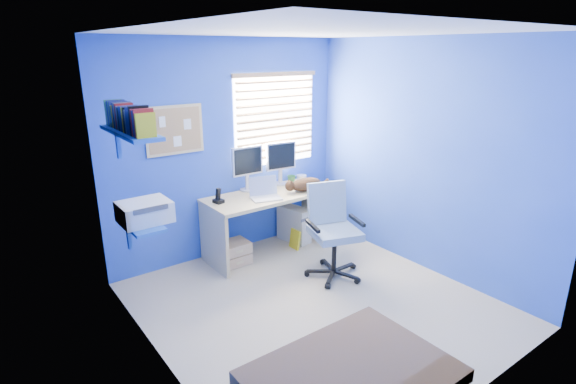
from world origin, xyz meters
TOP-DOWN VIEW (x-y plane):
  - floor at (0.00, 0.00)m, footprint 3.00×3.20m
  - ceiling at (0.00, 0.00)m, footprint 3.00×3.20m
  - wall_back at (0.00, 1.60)m, footprint 3.00×0.01m
  - wall_front at (0.00, -1.60)m, footprint 3.00×0.01m
  - wall_left at (-1.50, 0.00)m, footprint 0.01×3.20m
  - wall_right at (1.50, 0.00)m, footprint 0.01×3.20m
  - desk at (0.33, 1.26)m, footprint 1.54×0.65m
  - laptop at (0.19, 1.12)m, footprint 0.39×0.34m
  - monitor_left at (0.19, 1.52)m, footprint 0.40×0.13m
  - monitor_right at (0.65, 1.49)m, footprint 0.41×0.16m
  - phone at (-0.31, 1.32)m, footprint 0.11×0.13m
  - mug at (0.80, 1.45)m, footprint 0.10×0.09m
  - cd_spindle at (0.99, 1.48)m, footprint 0.13×0.13m
  - cat at (0.76, 1.11)m, footprint 0.45×0.27m
  - tower_pc at (0.76, 1.34)m, footprint 0.27×0.47m
  - drawer_boxes at (-0.20, 1.23)m, footprint 0.35×0.28m
  - yellow_book at (0.62, 1.14)m, footprint 0.03×0.17m
  - backpack at (1.23, 1.19)m, footprint 0.33×0.27m
  - office_chair at (0.54, 0.37)m, footprint 0.73×0.73m
  - window_blinds at (0.65, 1.57)m, footprint 1.15×0.05m
  - corkboard at (-0.65, 1.58)m, footprint 0.64×0.02m
  - wall_shelves at (-1.35, 0.75)m, footprint 0.42×0.90m

SIDE VIEW (x-z plane):
  - floor at x=0.00m, z-range 0.00..0.00m
  - yellow_book at x=0.62m, z-range 0.00..0.24m
  - drawer_boxes at x=-0.20m, z-range 0.00..0.27m
  - backpack at x=1.23m, z-range 0.00..0.36m
  - tower_pc at x=0.76m, z-range 0.00..0.45m
  - desk at x=0.33m, z-range 0.00..0.74m
  - office_chair at x=0.54m, z-range -0.13..0.87m
  - cd_spindle at x=0.99m, z-range 0.74..0.81m
  - mug at x=0.80m, z-range 0.74..0.84m
  - cat at x=0.76m, z-range 0.74..0.89m
  - phone at x=-0.31m, z-range 0.74..0.91m
  - laptop at x=0.19m, z-range 0.74..0.96m
  - monitor_left at x=0.19m, z-range 0.74..1.28m
  - monitor_right at x=0.65m, z-range 0.74..1.28m
  - wall_back at x=0.00m, z-range 0.00..2.50m
  - wall_front at x=0.00m, z-range 0.00..2.50m
  - wall_left at x=-1.50m, z-range 0.00..2.50m
  - wall_right at x=1.50m, z-range 0.00..2.50m
  - wall_shelves at x=-1.35m, z-range 0.91..1.96m
  - corkboard at x=-0.65m, z-range 1.29..1.81m
  - window_blinds at x=0.65m, z-range 1.00..2.10m
  - ceiling at x=0.00m, z-range 2.50..2.50m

